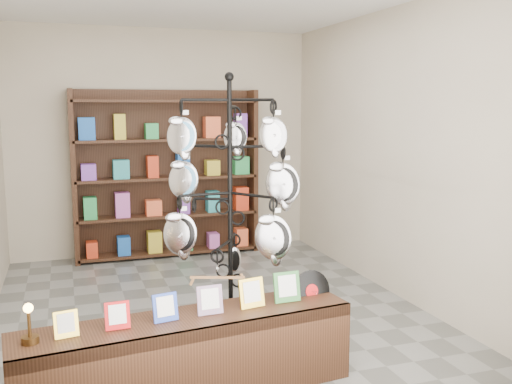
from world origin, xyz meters
TOP-DOWN VIEW (x-y plane):
  - ground at (0.00, 0.00)m, footprint 5.00×5.00m
  - room_envelope at (0.00, 0.00)m, footprint 5.00×5.00m
  - display_tree at (-0.04, -0.85)m, footprint 1.25×1.25m
  - front_shelf at (-0.53, -1.52)m, footprint 2.35×0.72m
  - back_shelving at (0.00, 2.30)m, footprint 2.42×0.36m

SIDE VIEW (x-z plane):
  - ground at x=0.00m, z-range 0.00..0.00m
  - front_shelf at x=-0.53m, z-range -0.12..0.70m
  - back_shelving at x=0.00m, z-range -0.07..2.13m
  - display_tree at x=-0.04m, z-range 0.18..2.42m
  - room_envelope at x=0.00m, z-range -0.65..4.35m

